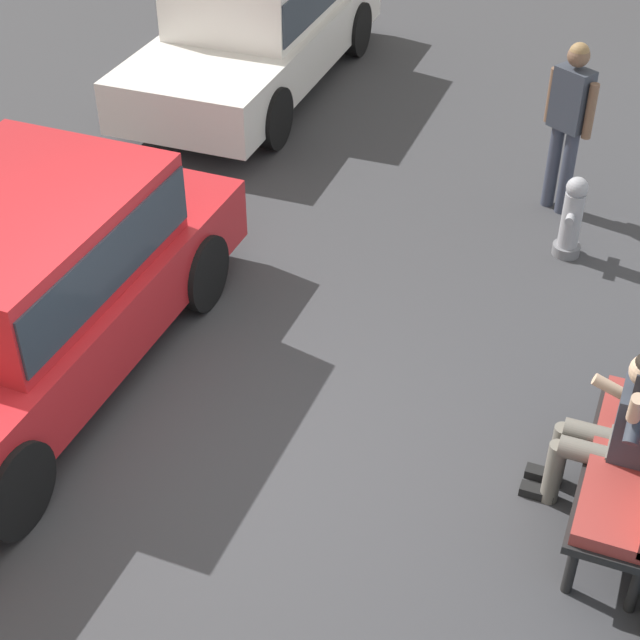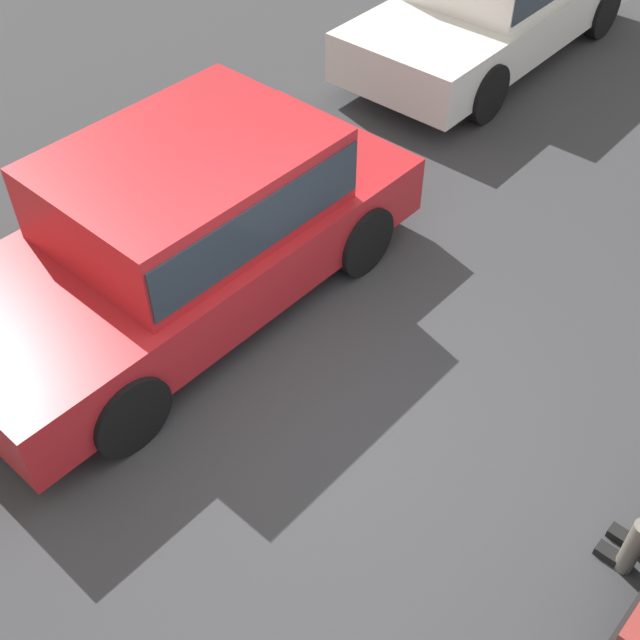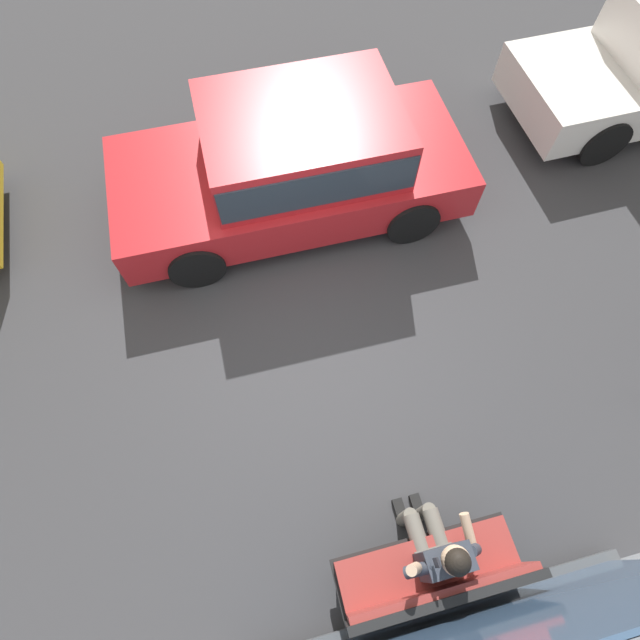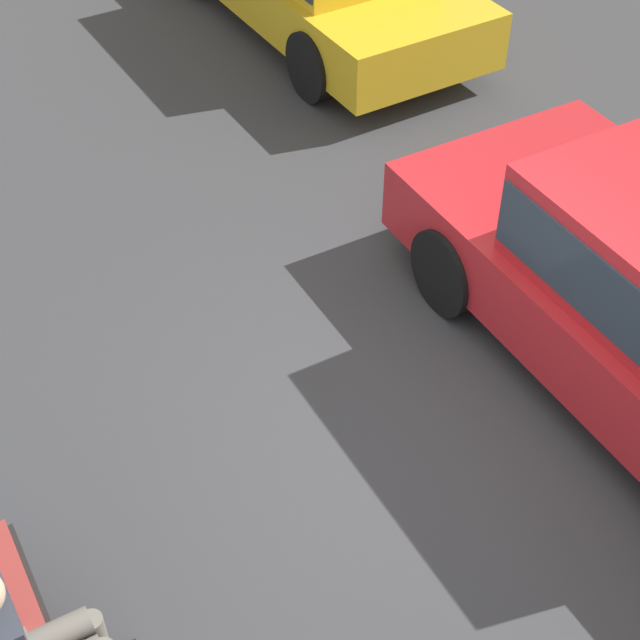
% 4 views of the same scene
% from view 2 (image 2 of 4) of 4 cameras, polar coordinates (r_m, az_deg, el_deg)
% --- Properties ---
extents(ground_plane, '(60.00, 60.00, 0.00)m').
position_cam_2_polar(ground_plane, '(6.32, 0.03, -6.95)').
color(ground_plane, '#38383A').
extents(parked_car_mid, '(4.34, 1.99, 1.49)m').
position_cam_2_polar(parked_car_mid, '(6.86, -9.52, 6.92)').
color(parked_car_mid, red).
rests_on(parked_car_mid, ground_plane).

